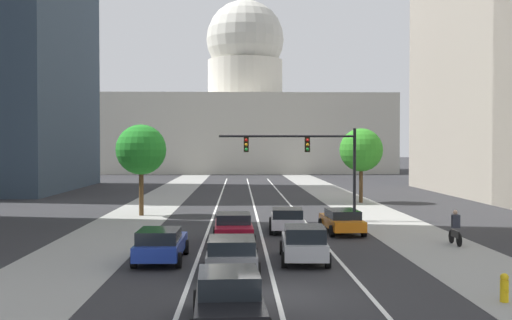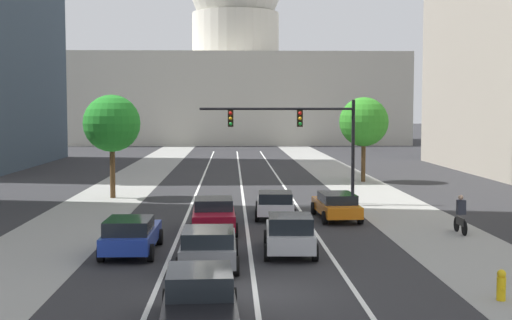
{
  "view_description": "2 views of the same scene",
  "coord_description": "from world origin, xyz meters",
  "px_view_note": "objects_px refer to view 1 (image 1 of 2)",
  "views": [
    {
      "loc": [
        -1.23,
        -19.28,
        4.85
      ],
      "look_at": [
        -0.08,
        21.09,
        3.91
      ],
      "focal_mm": 42.33,
      "sensor_mm": 36.0,
      "label": 1
    },
    {
      "loc": [
        -0.69,
        -20.36,
        5.48
      ],
      "look_at": [
        0.96,
        27.03,
        2.02
      ],
      "focal_mm": 49.2,
      "sensor_mm": 36.0,
      "label": 2
    }
  ],
  "objects_px": {
    "traffic_signal_mast": "(309,154)",
    "fire_hydrant": "(504,287)",
    "capitol_building": "(245,118)",
    "cyclist": "(455,228)",
    "car_blue": "(161,244)",
    "car_black": "(229,298)",
    "car_gray": "(232,253)",
    "car_orange": "(342,220)",
    "street_tree_near_right": "(361,150)",
    "car_crimson": "(233,228)",
    "street_tree_mid_left": "(141,150)",
    "car_white": "(287,219)",
    "car_silver": "(304,243)"
  },
  "relations": [
    {
      "from": "street_tree_near_right",
      "to": "car_crimson",
      "type": "bearing_deg",
      "value": -116.84
    },
    {
      "from": "street_tree_mid_left",
      "to": "car_crimson",
      "type": "bearing_deg",
      "value": -61.65
    },
    {
      "from": "car_gray",
      "to": "car_orange",
      "type": "distance_m",
      "value": 11.96
    },
    {
      "from": "fire_hydrant",
      "to": "street_tree_near_right",
      "type": "height_order",
      "value": "street_tree_near_right"
    },
    {
      "from": "capitol_building",
      "to": "car_orange",
      "type": "bearing_deg",
      "value": -86.84
    },
    {
      "from": "capitol_building",
      "to": "cyclist",
      "type": "relative_size",
      "value": 30.57
    },
    {
      "from": "car_gray",
      "to": "car_orange",
      "type": "height_order",
      "value": "car_gray"
    },
    {
      "from": "street_tree_near_right",
      "to": "car_gray",
      "type": "bearing_deg",
      "value": -110.8
    },
    {
      "from": "car_crimson",
      "to": "car_white",
      "type": "distance_m",
      "value": 4.88
    },
    {
      "from": "traffic_signal_mast",
      "to": "car_gray",
      "type": "bearing_deg",
      "value": -106.83
    },
    {
      "from": "car_white",
      "to": "fire_hydrant",
      "type": "height_order",
      "value": "car_white"
    },
    {
      "from": "car_white",
      "to": "car_black",
      "type": "bearing_deg",
      "value": 173.13
    },
    {
      "from": "car_orange",
      "to": "cyclist",
      "type": "xyz_separation_m",
      "value": [
        4.85,
        -4.26,
        0.13
      ]
    },
    {
      "from": "car_silver",
      "to": "car_gray",
      "type": "bearing_deg",
      "value": 126.84
    },
    {
      "from": "car_blue",
      "to": "cyclist",
      "type": "relative_size",
      "value": 2.67
    },
    {
      "from": "traffic_signal_mast",
      "to": "street_tree_mid_left",
      "type": "xyz_separation_m",
      "value": [
        -11.36,
        3.14,
        0.23
      ]
    },
    {
      "from": "car_blue",
      "to": "cyclist",
      "type": "distance_m",
      "value": 14.37
    },
    {
      "from": "car_white",
      "to": "car_crimson",
      "type": "bearing_deg",
      "value": 144.9
    },
    {
      "from": "car_blue",
      "to": "street_tree_near_right",
      "type": "distance_m",
      "value": 29.59
    },
    {
      "from": "car_orange",
      "to": "traffic_signal_mast",
      "type": "xyz_separation_m",
      "value": [
        -1.17,
        5.63,
        3.64
      ]
    },
    {
      "from": "capitol_building",
      "to": "car_orange",
      "type": "distance_m",
      "value": 82.34
    },
    {
      "from": "cyclist",
      "to": "traffic_signal_mast",
      "type": "bearing_deg",
      "value": 30.8
    },
    {
      "from": "car_blue",
      "to": "car_crimson",
      "type": "bearing_deg",
      "value": -31.9
    },
    {
      "from": "car_black",
      "to": "street_tree_mid_left",
      "type": "height_order",
      "value": "street_tree_mid_left"
    },
    {
      "from": "street_tree_mid_left",
      "to": "car_white",
      "type": "bearing_deg",
      "value": -40.9
    },
    {
      "from": "car_blue",
      "to": "car_black",
      "type": "bearing_deg",
      "value": -161.41
    },
    {
      "from": "cyclist",
      "to": "street_tree_near_right",
      "type": "xyz_separation_m",
      "value": [
        -0.13,
        22.14,
        3.65
      ]
    },
    {
      "from": "car_crimson",
      "to": "car_white",
      "type": "xyz_separation_m",
      "value": [
        2.99,
        3.85,
        -0.04
      ]
    },
    {
      "from": "street_tree_near_right",
      "to": "car_orange",
      "type": "bearing_deg",
      "value": -104.79
    },
    {
      "from": "fire_hydrant",
      "to": "cyclist",
      "type": "relative_size",
      "value": 0.53
    },
    {
      "from": "car_orange",
      "to": "street_tree_mid_left",
      "type": "bearing_deg",
      "value": 52.31
    },
    {
      "from": "car_crimson",
      "to": "street_tree_mid_left",
      "type": "distance_m",
      "value": 14.26
    },
    {
      "from": "car_crimson",
      "to": "car_black",
      "type": "xyz_separation_m",
      "value": [
        -0.0,
        -13.86,
        -0.02
      ]
    },
    {
      "from": "car_orange",
      "to": "cyclist",
      "type": "relative_size",
      "value": 2.77
    },
    {
      "from": "car_orange",
      "to": "capitol_building",
      "type": "bearing_deg",
      "value": 0.48
    },
    {
      "from": "capitol_building",
      "to": "traffic_signal_mast",
      "type": "xyz_separation_m",
      "value": [
        3.34,
        -76.04,
        -5.77
      ]
    },
    {
      "from": "car_silver",
      "to": "car_orange",
      "type": "relative_size",
      "value": 0.91
    },
    {
      "from": "car_black",
      "to": "car_gray",
      "type": "bearing_deg",
      "value": -2.59
    },
    {
      "from": "traffic_signal_mast",
      "to": "street_tree_near_right",
      "type": "xyz_separation_m",
      "value": [
        5.89,
        12.25,
        0.15
      ]
    },
    {
      "from": "car_black",
      "to": "fire_hydrant",
      "type": "xyz_separation_m",
      "value": [
        8.51,
        2.2,
        -0.29
      ]
    },
    {
      "from": "car_white",
      "to": "street_tree_near_right",
      "type": "distance_m",
      "value": 19.36
    },
    {
      "from": "car_crimson",
      "to": "car_white",
      "type": "relative_size",
      "value": 1.04
    },
    {
      "from": "traffic_signal_mast",
      "to": "street_tree_near_right",
      "type": "relative_size",
      "value": 1.4
    },
    {
      "from": "fire_hydrant",
      "to": "car_crimson",
      "type": "bearing_deg",
      "value": 126.1
    },
    {
      "from": "car_blue",
      "to": "car_orange",
      "type": "distance_m",
      "value": 12.09
    },
    {
      "from": "traffic_signal_mast",
      "to": "fire_hydrant",
      "type": "relative_size",
      "value": 9.79
    },
    {
      "from": "capitol_building",
      "to": "car_silver",
      "type": "relative_size",
      "value": 12.21
    },
    {
      "from": "car_black",
      "to": "traffic_signal_mast",
      "type": "height_order",
      "value": "traffic_signal_mast"
    },
    {
      "from": "car_gray",
      "to": "traffic_signal_mast",
      "type": "distance_m",
      "value": 17.08
    },
    {
      "from": "car_black",
      "to": "car_silver",
      "type": "height_order",
      "value": "car_silver"
    }
  ]
}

